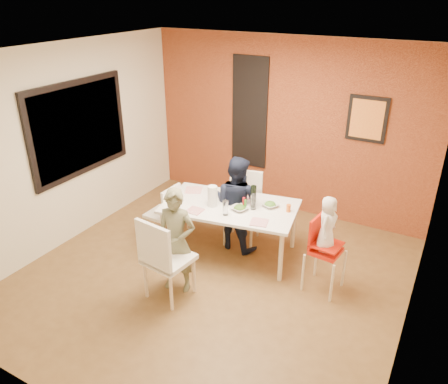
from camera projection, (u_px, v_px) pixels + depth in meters
The scene contains 35 objects.
ground at pixel (212, 276), 5.51m from camera, with size 4.50×4.50×0.00m, color brown.
ceiling at pixel (209, 54), 4.35m from camera, with size 4.50×4.50×0.02m, color white.
wall_back at pixel (286, 127), 6.71m from camera, with size 4.50×0.02×2.70m, color beige.
wall_front at pixel (53, 286), 3.15m from camera, with size 4.50×0.02×2.70m, color beige.
wall_left at pixel (69, 146), 5.92m from camera, with size 0.02×4.50×2.70m, color beige.
wall_right at pixel (425, 226), 3.94m from camera, with size 0.02×4.50×2.70m, color beige.
brick_accent_wall at pixel (285, 127), 6.69m from camera, with size 4.50×0.02×2.70m, color maroon.
picture_window_frame at pixel (79, 128), 5.98m from camera, with size 0.05×1.70×1.30m, color black.
picture_window_pane at pixel (80, 128), 5.97m from camera, with size 0.02×1.55×1.15m, color black.
glassblock_strip at pixel (250, 113), 6.88m from camera, with size 0.55×0.03×1.70m, color silver.
glassblock_surround at pixel (250, 113), 6.87m from camera, with size 0.60×0.03×1.76m, color black.
art_print_frame at pixel (367, 119), 6.02m from camera, with size 0.54×0.03×0.64m, color black.
art_print_canvas at pixel (367, 119), 6.01m from camera, with size 0.44×0.01×0.54m, color orange.
dining_table at pixel (230, 209), 5.73m from camera, with size 1.87×1.24×0.72m.
chair_near at pixel (163, 256), 4.87m from camera, with size 0.54×0.54×1.05m.
chair_far at pixel (243, 203), 6.12m from camera, with size 0.55×0.55×1.01m.
chair_left at pixel (166, 211), 6.08m from camera, with size 0.41×0.41×0.85m.
high_chair at pixel (323, 247), 5.08m from camera, with size 0.43×0.43×0.93m.
child_near at pixel (176, 241), 5.04m from camera, with size 0.47×0.31×1.30m, color #5F5F44.
child_far at pixel (236, 203), 5.87m from camera, with size 0.65×0.50×1.33m, color black.
toddler at pixel (327, 224), 4.93m from camera, with size 0.33×0.21×0.67m, color silver.
plate_near_left at pixel (195, 210), 5.56m from camera, with size 0.19×0.19×0.01m, color silver.
plate_far_mid at pixel (244, 195), 5.97m from camera, with size 0.24×0.24×0.01m, color white.
plate_near_right at pixel (259, 222), 5.28m from camera, with size 0.21×0.21×0.01m, color silver.
plate_far_left at pixel (193, 190), 6.11m from camera, with size 0.22×0.22×0.01m, color white.
salad_bowl_a at pixel (240, 208), 5.57m from camera, with size 0.20×0.20×0.05m, color silver.
salad_bowl_b at pixel (270, 205), 5.66m from camera, with size 0.21×0.21×0.05m, color silver.
wine_bottle at pixel (253, 196), 5.63m from camera, with size 0.07×0.07×0.28m, color black.
wine_glass_a at pixel (225, 208), 5.42m from camera, with size 0.07×0.07×0.20m, color silver.
wine_glass_b at pixel (253, 202), 5.56m from camera, with size 0.07×0.07×0.21m, color white.
paper_towel_roll at pixel (212, 196), 5.63m from camera, with size 0.12×0.12×0.28m, color silver.
condiment_red at pixel (244, 202), 5.62m from camera, with size 0.04×0.04×0.14m, color red.
condiment_green at pixel (245, 204), 5.58m from camera, with size 0.03×0.03×0.13m, color #377828.
condiment_brown at pixel (233, 201), 5.68m from camera, with size 0.03×0.03×0.13m, color brown.
sippy_cup at pixel (288, 208), 5.52m from camera, with size 0.06×0.06×0.10m, color #D46017.
Camera 1 is at (2.33, -3.88, 3.32)m, focal length 35.00 mm.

